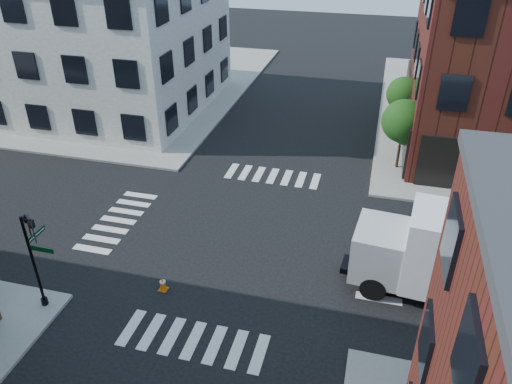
{
  "coord_description": "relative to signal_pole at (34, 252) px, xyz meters",
  "views": [
    {
      "loc": [
        5.95,
        -19.92,
        15.1
      ],
      "look_at": [
        0.55,
        0.73,
        2.5
      ],
      "focal_mm": 35.0,
      "sensor_mm": 36.0,
      "label": 1
    }
  ],
  "objects": [
    {
      "name": "sidewalk_nw",
      "position": [
        -14.28,
        27.68,
        -2.78
      ],
      "size": [
        30.0,
        30.0,
        0.15
      ],
      "primitive_type": "cube",
      "color": "gray",
      "rests_on": "ground"
    },
    {
      "name": "ground",
      "position": [
        6.72,
        6.68,
        -2.86
      ],
      "size": [
        120.0,
        120.0,
        0.0
      ],
      "primitive_type": "plane",
      "color": "black",
      "rests_on": "ground"
    },
    {
      "name": "tree_near",
      "position": [
        14.28,
        16.65,
        0.3
      ],
      "size": [
        2.69,
        2.69,
        4.49
      ],
      "color": "black",
      "rests_on": "ground"
    },
    {
      "name": "tree_far",
      "position": [
        14.28,
        22.65,
        0.02
      ],
      "size": [
        2.43,
        2.43,
        4.07
      ],
      "color": "black",
      "rests_on": "ground"
    },
    {
      "name": "box_truck",
      "position": [
        17.04,
        4.82,
        -0.7
      ],
      "size": [
        9.35,
        3.59,
        4.15
      ],
      "rotation": [
        0.0,
        0.0,
        -0.09
      ],
      "color": "white",
      "rests_on": "ground"
    },
    {
      "name": "traffic_cone",
      "position": [
        4.37,
        2.14,
        -2.53
      ],
      "size": [
        0.4,
        0.4,
        0.69
      ],
      "rotation": [
        0.0,
        0.0,
        -0.09
      ],
      "color": "orange",
      "rests_on": "ground"
    },
    {
      "name": "signal_pole",
      "position": [
        0.0,
        0.0,
        0.0
      ],
      "size": [
        1.29,
        1.24,
        4.6
      ],
      "color": "black",
      "rests_on": "ground"
    },
    {
      "name": "building_nw",
      "position": [
        -12.28,
        22.68,
        2.64
      ],
      "size": [
        22.0,
        16.0,
        11.0
      ],
      "primitive_type": "cube",
      "color": "#B8B4A9",
      "rests_on": "ground"
    }
  ]
}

